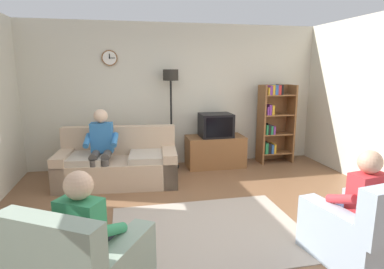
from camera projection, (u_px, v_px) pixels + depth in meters
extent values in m
plane|color=brown|center=(213.00, 223.00, 3.92)|extent=(12.00, 12.00, 0.00)
cube|color=beige|center=(177.00, 95.00, 6.19)|extent=(6.20, 0.12, 2.70)
cylinder|color=brown|center=(110.00, 58.00, 5.72)|extent=(0.28, 0.03, 0.28)
cylinder|color=white|center=(110.00, 58.00, 5.71)|extent=(0.24, 0.01, 0.24)
cube|color=black|center=(109.00, 56.00, 5.69)|extent=(0.02, 0.01, 0.09)
cube|color=black|center=(112.00, 58.00, 5.71)|extent=(0.11, 0.01, 0.01)
cube|color=beige|center=(5.00, 98.00, 5.06)|extent=(0.12, 1.10, 1.20)
cube|color=tan|center=(118.00, 172.00, 5.20)|extent=(1.97, 1.02, 0.42)
cube|color=tan|center=(119.00, 140.00, 5.46)|extent=(1.91, 0.38, 0.48)
cube|color=tan|center=(169.00, 166.00, 5.28)|extent=(0.30, 0.86, 0.56)
cube|color=tan|center=(65.00, 169.00, 5.10)|extent=(0.30, 0.86, 0.56)
cube|color=#BCAD99|center=(148.00, 156.00, 5.16)|extent=(0.66, 0.74, 0.10)
cube|color=#BCAD99|center=(85.00, 158.00, 5.05)|extent=(0.66, 0.74, 0.10)
cube|color=brown|center=(215.00, 151.00, 6.15)|extent=(1.10, 0.56, 0.59)
cube|color=black|center=(211.00, 147.00, 6.39)|extent=(1.10, 0.04, 0.03)
cube|color=black|center=(216.00, 125.00, 6.03)|extent=(0.60, 0.48, 0.44)
cube|color=black|center=(220.00, 127.00, 5.79)|extent=(0.50, 0.01, 0.36)
cube|color=brown|center=(261.00, 125.00, 6.30)|extent=(0.04, 0.36, 1.55)
cube|color=brown|center=(291.00, 124.00, 6.43)|extent=(0.04, 0.36, 1.55)
cube|color=brown|center=(272.00, 123.00, 6.52)|extent=(0.64, 0.02, 1.55)
cube|color=brown|center=(274.00, 152.00, 6.48)|extent=(0.60, 0.34, 0.02)
cube|color=#267F4C|center=(264.00, 147.00, 6.39)|extent=(0.06, 0.28, 0.21)
cube|color=black|center=(267.00, 147.00, 6.40)|extent=(0.06, 0.28, 0.21)
cube|color=#2D59A5|center=(270.00, 148.00, 6.42)|extent=(0.05, 0.28, 0.17)
cube|color=gold|center=(272.00, 148.00, 6.42)|extent=(0.04, 0.28, 0.18)
cube|color=brown|center=(275.00, 134.00, 6.40)|extent=(0.60, 0.34, 0.02)
cube|color=#267F4C|center=(265.00, 129.00, 6.31)|extent=(0.04, 0.28, 0.19)
cube|color=black|center=(267.00, 129.00, 6.32)|extent=(0.04, 0.28, 0.21)
cube|color=#267F4C|center=(269.00, 129.00, 6.33)|extent=(0.04, 0.28, 0.17)
cube|color=#72338C|center=(272.00, 129.00, 6.34)|extent=(0.04, 0.28, 0.16)
cube|color=brown|center=(277.00, 114.00, 6.32)|extent=(0.60, 0.34, 0.02)
cube|color=#72338C|center=(265.00, 110.00, 6.23)|extent=(0.04, 0.28, 0.16)
cube|color=#72338C|center=(268.00, 109.00, 6.24)|extent=(0.04, 0.28, 0.20)
cube|color=gold|center=(270.00, 110.00, 6.25)|extent=(0.05, 0.28, 0.19)
cube|color=brown|center=(278.00, 95.00, 6.24)|extent=(0.60, 0.34, 0.02)
cube|color=gold|center=(266.00, 91.00, 6.16)|extent=(0.03, 0.28, 0.14)
cube|color=#72338C|center=(268.00, 90.00, 6.16)|extent=(0.05, 0.28, 0.18)
cube|color=gold|center=(271.00, 90.00, 6.17)|extent=(0.05, 0.28, 0.19)
cube|color=#2D59A5|center=(274.00, 90.00, 6.18)|extent=(0.06, 0.28, 0.19)
cube|color=red|center=(277.00, 90.00, 6.20)|extent=(0.06, 0.28, 0.18)
cube|color=black|center=(279.00, 89.00, 6.21)|extent=(0.03, 0.28, 0.19)
cylinder|color=black|center=(172.00, 166.00, 6.13)|extent=(0.28, 0.28, 0.03)
cylinder|color=black|center=(171.00, 124.00, 5.96)|extent=(0.04, 0.04, 1.70)
cylinder|color=black|center=(171.00, 75.00, 5.78)|extent=(0.28, 0.28, 0.20)
cube|color=gray|center=(50.00, 253.00, 2.13)|extent=(0.78, 0.57, 0.50)
cube|color=gray|center=(60.00, 261.00, 2.67)|extent=(0.59, 0.79, 0.56)
cube|color=#9EADBC|center=(357.00, 239.00, 3.16)|extent=(0.92, 0.96, 0.40)
cube|color=#9EADBC|center=(333.00, 237.00, 3.05)|extent=(0.33, 0.82, 0.56)
cube|color=#9EADBC|center=(378.00, 226.00, 3.26)|extent=(0.33, 0.82, 0.56)
cube|color=#AD9E8E|center=(208.00, 231.00, 3.71)|extent=(2.20, 1.70, 0.01)
cube|color=#3372B2|center=(102.00, 138.00, 5.09)|extent=(0.36, 0.23, 0.48)
sphere|color=beige|center=(101.00, 116.00, 5.01)|extent=(0.22, 0.22, 0.22)
cylinder|color=#4C4742|center=(107.00, 155.00, 4.96)|extent=(0.17, 0.39, 0.13)
cylinder|color=#4C4742|center=(95.00, 155.00, 4.94)|extent=(0.17, 0.39, 0.13)
cylinder|color=#4C4742|center=(106.00, 176.00, 4.84)|extent=(0.12, 0.12, 0.52)
cylinder|color=#4C4742|center=(94.00, 176.00, 4.82)|extent=(0.12, 0.12, 0.52)
cylinder|color=#3372B2|center=(115.00, 140.00, 5.02)|extent=(0.12, 0.34, 0.20)
cylinder|color=#3372B2|center=(87.00, 140.00, 4.97)|extent=(0.12, 0.34, 0.20)
cube|color=#338C59|center=(81.00, 229.00, 2.43)|extent=(0.39, 0.35, 0.48)
sphere|color=#D8AD8C|center=(78.00, 185.00, 2.37)|extent=(0.22, 0.22, 0.22)
cylinder|color=black|center=(89.00, 243.00, 2.68)|extent=(0.31, 0.39, 0.13)
cylinder|color=black|center=(107.00, 247.00, 2.62)|extent=(0.31, 0.39, 0.13)
cylinder|color=black|center=(103.00, 254.00, 2.90)|extent=(0.15, 0.15, 0.40)
cylinder|color=black|center=(121.00, 258.00, 2.84)|extent=(0.15, 0.15, 0.40)
cylinder|color=#338C59|center=(68.00, 221.00, 2.59)|extent=(0.25, 0.33, 0.20)
cylinder|color=#338C59|center=(112.00, 230.00, 2.46)|extent=(0.25, 0.33, 0.20)
cube|color=red|center=(367.00, 198.00, 3.02)|extent=(0.37, 0.25, 0.48)
sphere|color=tan|center=(370.00, 162.00, 2.95)|extent=(0.22, 0.22, 0.22)
cylinder|color=#2D334C|center=(341.00, 214.00, 3.21)|extent=(0.19, 0.40, 0.13)
cylinder|color=#2D334C|center=(355.00, 212.00, 3.27)|extent=(0.19, 0.40, 0.13)
cylinder|color=#2D334C|center=(325.00, 226.00, 3.42)|extent=(0.13, 0.13, 0.40)
cylinder|color=#2D334C|center=(338.00, 223.00, 3.49)|extent=(0.13, 0.13, 0.40)
cylinder|color=red|center=(341.00, 199.00, 3.04)|extent=(0.14, 0.34, 0.20)
cylinder|color=red|center=(373.00, 193.00, 3.19)|extent=(0.14, 0.34, 0.20)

